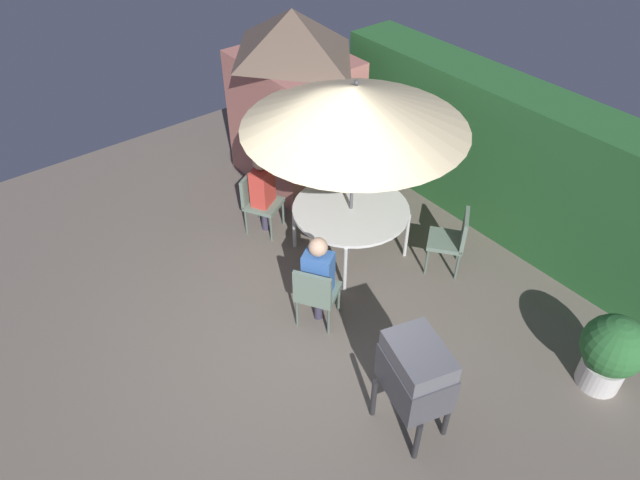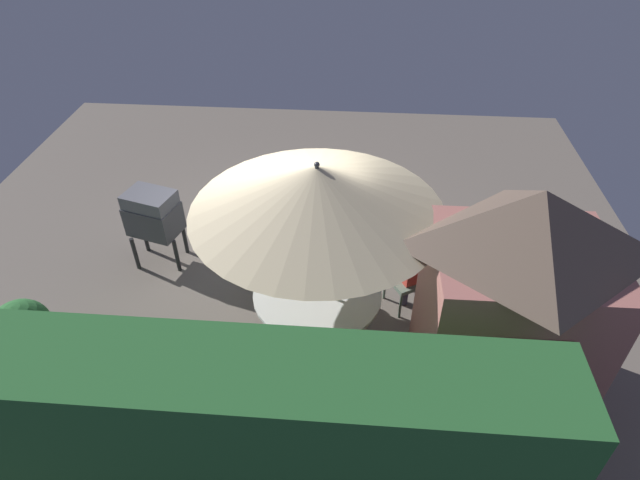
# 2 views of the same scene
# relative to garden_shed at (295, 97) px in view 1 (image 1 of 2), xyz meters

# --- Properties ---
(ground_plane) EXTENTS (11.00, 11.00, 0.00)m
(ground_plane) POSITION_rel_garden_shed_xyz_m (2.71, -1.90, -1.38)
(ground_plane) COLOR #6B6056
(hedge_backdrop) EXTENTS (5.62, 0.83, 2.09)m
(hedge_backdrop) POSITION_rel_garden_shed_xyz_m (2.71, 1.60, -0.33)
(hedge_backdrop) COLOR #28602D
(hedge_backdrop) RESTS_ON ground
(garden_shed) EXTENTS (1.85, 1.52, 2.70)m
(garden_shed) POSITION_rel_garden_shed_xyz_m (0.00, 0.00, 0.00)
(garden_shed) COLOR #B26B60
(garden_shed) RESTS_ON ground
(patio_table) EXTENTS (1.57, 1.57, 0.75)m
(patio_table) POSITION_rel_garden_shed_xyz_m (2.06, -0.60, -0.67)
(patio_table) COLOR white
(patio_table) RESTS_ON ground
(patio_umbrella) EXTENTS (2.75, 2.75, 2.55)m
(patio_umbrella) POSITION_rel_garden_shed_xyz_m (2.06, -0.60, 0.85)
(patio_umbrella) COLOR #4C4C51
(patio_umbrella) RESTS_ON ground
(bbq_grill) EXTENTS (0.81, 0.68, 1.20)m
(bbq_grill) POSITION_rel_garden_shed_xyz_m (4.52, -1.90, -0.53)
(bbq_grill) COLOR #47474C
(bbq_grill) RESTS_ON ground
(chair_near_shed) EXTENTS (0.63, 0.63, 0.90)m
(chair_near_shed) POSITION_rel_garden_shed_xyz_m (0.84, -1.29, -0.86)
(chair_near_shed) COLOR slate
(chair_near_shed) RESTS_ON ground
(chair_far_side) EXTENTS (0.64, 0.64, 0.90)m
(chair_far_side) POSITION_rel_garden_shed_xyz_m (2.83, -1.79, -0.86)
(chair_far_side) COLOR slate
(chair_far_side) RESTS_ON ground
(chair_toward_hedge) EXTENTS (0.65, 0.65, 0.90)m
(chair_toward_hedge) POSITION_rel_garden_shed_xyz_m (3.15, 0.24, -0.86)
(chair_toward_hedge) COLOR slate
(chair_toward_hedge) RESTS_ON ground
(chair_toward_house) EXTENTS (0.63, 0.63, 0.90)m
(chair_toward_house) POSITION_rel_garden_shed_xyz_m (1.45, 0.51, -0.86)
(chair_toward_house) COLOR slate
(chair_toward_house) RESTS_ON ground
(potted_plant_by_shed) EXTENTS (0.67, 0.67, 0.96)m
(potted_plant_by_shed) POSITION_rel_garden_shed_xyz_m (5.45, 0.12, -0.84)
(potted_plant_by_shed) COLOR silver
(potted_plant_by_shed) RESTS_ON ground
(person_in_red) EXTENTS (0.38, 0.41, 1.26)m
(person_in_red) POSITION_rel_garden_shed_xyz_m (0.92, -1.25, -0.59)
(person_in_red) COLOR #CC3D33
(person_in_red) RESTS_ON ground
(person_in_blue) EXTENTS (0.42, 0.39, 1.26)m
(person_in_blue) POSITION_rel_garden_shed_xyz_m (2.78, -1.72, -0.59)
(person_in_blue) COLOR #3866B2
(person_in_blue) RESTS_ON ground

